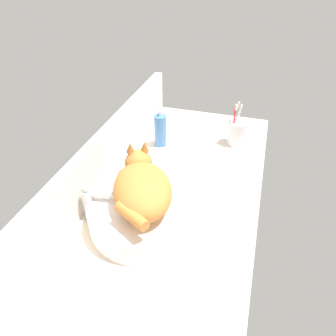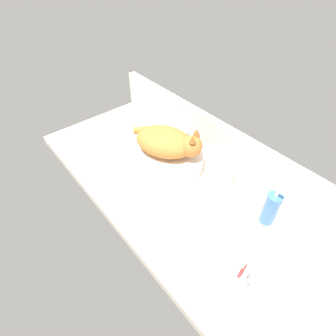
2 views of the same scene
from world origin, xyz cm
name	(u,v)px [view 1 (image 1 of 2)]	position (x,y,z in cm)	size (l,w,h in cm)	color
ground_plane	(172,203)	(0.00, 0.00, -2.00)	(139.48, 57.74, 4.00)	beige
backsplash_panel	(97,164)	(0.00, 27.07, 9.13)	(139.48, 3.60, 18.26)	silver
sink_basin	(144,214)	(-13.78, 5.14, 3.92)	(33.62, 33.62, 7.84)	white
cat	(142,187)	(-12.58, 5.80, 13.60)	(30.46, 26.16, 14.00)	#CC7533
faucet	(92,200)	(-15.86, 21.15, 7.30)	(4.18, 11.86, 13.60)	silver
soap_dispenser	(160,130)	(33.03, 14.66, 6.98)	(5.22, 5.22, 16.98)	#3F72B2
toothbrush_cup	(236,132)	(43.15, -16.04, 5.43)	(7.90, 7.90, 18.71)	silver
water_glass	(133,166)	(9.82, 18.00, 3.67)	(7.18, 7.18, 8.49)	white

